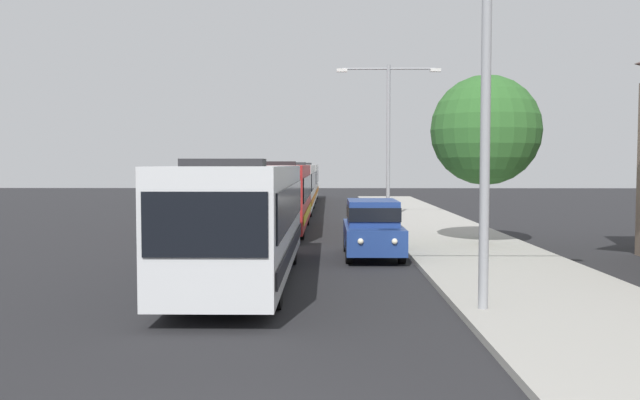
% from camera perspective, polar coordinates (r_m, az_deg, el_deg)
% --- Properties ---
extents(bus_lead, '(2.58, 10.97, 3.21)m').
position_cam_1_polar(bus_lead, '(17.63, -6.56, -1.51)').
color(bus_lead, silver).
rests_on(bus_lead, ground_plane).
extents(bus_second_in_line, '(2.58, 10.96, 3.21)m').
position_cam_1_polar(bus_second_in_line, '(30.65, -3.43, 0.45)').
color(bus_second_in_line, maroon).
rests_on(bus_second_in_line, ground_plane).
extents(bus_middle, '(2.58, 12.23, 3.21)m').
position_cam_1_polar(bus_middle, '(42.94, -2.23, 1.21)').
color(bus_middle, silver).
rests_on(bus_middle, ground_plane).
extents(bus_fourth_in_line, '(2.58, 11.99, 3.21)m').
position_cam_1_polar(bus_fourth_in_line, '(55.83, -1.54, 1.64)').
color(bus_fourth_in_line, silver).
rests_on(bus_fourth_in_line, ground_plane).
extents(white_suv, '(1.86, 4.70, 1.90)m').
position_cam_1_polar(white_suv, '(22.25, 4.51, -2.24)').
color(white_suv, navy).
rests_on(white_suv, ground_plane).
extents(box_truck_oncoming, '(2.35, 6.92, 3.15)m').
position_cam_1_polar(box_truck_oncoming, '(59.69, -4.56, 1.73)').
color(box_truck_oncoming, '#B7B7BC').
rests_on(box_truck_oncoming, ground_plane).
extents(streetlamp_near, '(6.34, 0.28, 7.98)m').
position_cam_1_polar(streetlamp_near, '(14.00, 14.04, 11.19)').
color(streetlamp_near, gray).
rests_on(streetlamp_near, sidewalk).
extents(streetlamp_mid, '(5.50, 0.28, 8.18)m').
position_cam_1_polar(streetlamp_mid, '(35.68, 5.87, 6.35)').
color(streetlamp_mid, gray).
rests_on(streetlamp_mid, sidewalk).
extents(roadside_tree, '(4.01, 4.01, 6.19)m').
position_cam_1_polar(roadside_tree, '(25.15, 13.99, 5.80)').
color(roadside_tree, '#4C3823').
rests_on(roadside_tree, sidewalk).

